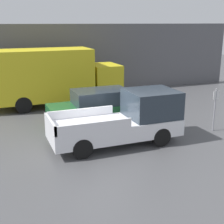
{
  "coord_description": "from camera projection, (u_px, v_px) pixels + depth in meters",
  "views": [
    {
      "loc": [
        -3.98,
        -11.82,
        4.88
      ],
      "look_at": [
        0.81,
        0.44,
        1.07
      ],
      "focal_mm": 50.0,
      "sensor_mm": 36.0,
      "label": 1
    }
  ],
  "objects": [
    {
      "name": "building_wall",
      "position": [
        53.0,
        61.0,
        20.95
      ],
      "size": [
        28.0,
        0.15,
        4.76
      ],
      "color": "#56565B",
      "rests_on": "ground"
    },
    {
      "name": "delivery_truck",
      "position": [
        51.0,
        76.0,
        18.47
      ],
      "size": [
        7.78,
        2.43,
        3.37
      ],
      "color": "gold",
      "rests_on": "ground"
    },
    {
      "name": "pickup_truck",
      "position": [
        127.0,
        119.0,
        12.93
      ],
      "size": [
        5.36,
        2.09,
        2.14
      ],
      "color": "silver",
      "rests_on": "ground"
    },
    {
      "name": "parking_sign",
      "position": [
        215.0,
        107.0,
        14.22
      ],
      "size": [
        0.3,
        0.07,
        2.0
      ],
      "color": "gray",
      "rests_on": "ground"
    },
    {
      "name": "car",
      "position": [
        99.0,
        106.0,
        15.44
      ],
      "size": [
        4.87,
        1.96,
        1.69
      ],
      "color": "#1E592D",
      "rests_on": "ground"
    },
    {
      "name": "ground_plane",
      "position": [
        98.0,
        141.0,
        13.32
      ],
      "size": [
        60.0,
        60.0,
        0.0
      ],
      "primitive_type": "plane",
      "color": "#4C4C4F"
    }
  ]
}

